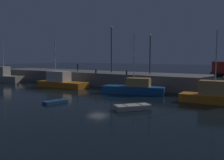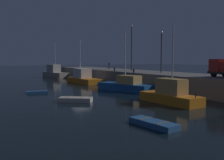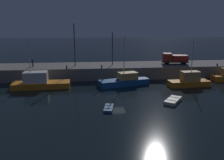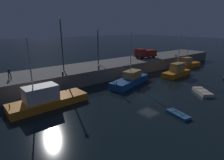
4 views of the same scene
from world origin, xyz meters
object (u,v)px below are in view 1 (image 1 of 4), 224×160
Objects in this scene: fishing_trawler_green at (3,76)px; fishing_boat_white at (61,81)px; mooring_buoy_near at (18,84)px; dockworker at (78,66)px; fishing_boat_blue at (135,88)px; bollard_central at (96,71)px; lamp_post_west at (111,46)px; lamp_post_east at (150,50)px; rowboat_white_mid at (132,107)px; dinghy_red_small at (55,102)px; bollard_west at (127,73)px; fishing_boat_orange at (213,95)px.

fishing_boat_white is at bearing 0.69° from fishing_trawler_green.
dockworker is (7.09, 9.72, 3.29)m from mooring_buoy_near.
fishing_boat_blue is 15.85× the size of bollard_central.
mooring_buoy_near is 0.67× the size of bollard_central.
lamp_post_west is 1.26× the size of lamp_post_east.
dockworker is (-8.59, -0.18, -4.17)m from lamp_post_west.
fishing_trawler_green is 39.84m from rowboat_white_mid.
fishing_boat_white reaches higher than dockworker.
rowboat_white_mid is 0.55× the size of lamp_post_east.
fishing_boat_blue reaches higher than dockworker.
fishing_boat_white is 24.64× the size of mooring_buoy_near.
dinghy_red_small is 0.42× the size of lamp_post_east.
bollard_west reaches higher than bollard_central.
fishing_boat_white is 10.02m from mooring_buoy_near.
lamp_post_east is at bearing 142.54° from fishing_boat_orange.
dockworker is (-29.51, 9.06, 2.50)m from fishing_boat_orange.
fishing_boat_white is 1.40× the size of lamp_post_east.
fishing_boat_white is 23.10m from rowboat_white_mid.
bollard_west is at bearing 89.76° from dinghy_red_small.
lamp_post_west is 14.69× the size of bollard_central.
bollard_central is at bearing 137.69° from rowboat_white_mid.
dinghy_red_small is at bearing -168.65° from rowboat_white_mid.
dockworker reaches higher than bollard_west.
bollard_central reaches higher than mooring_buoy_near.
dockworker is at bearing 142.96° from rowboat_white_mid.
dinghy_red_small is (-15.64, -10.49, -0.83)m from fishing_boat_orange.
dockworker is at bearing 125.35° from dinghy_red_small.
bollard_central is at bearing 25.98° from mooring_buoy_near.
bollard_central is (-22.42, 6.25, 1.81)m from fishing_boat_orange.
fishing_boat_white is 16.42× the size of bollard_central.
fishing_boat_orange reaches higher than dinghy_red_small.
mooring_buoy_near is at bearing -174.33° from fishing_boat_blue.
bollard_west is (29.13, 4.73, 1.59)m from fishing_trawler_green.
lamp_post_east is at bearing 5.34° from lamp_post_west.
fishing_trawler_green is 22.87m from bollard_central.
rowboat_white_mid is at bearing -14.57° from mooring_buoy_near.
fishing_boat_blue is 15.30m from fishing_boat_white.
dinghy_red_small is at bearing -90.24° from bollard_west.
bollard_central is (-9.39, -3.73, -3.92)m from lamp_post_east.
fishing_boat_white is 3.31× the size of dinghy_red_small.
fishing_trawler_green is at bearing -161.62° from lamp_post_west.
fishing_boat_white is 16.49m from dinghy_red_small.
lamp_post_west is (-9.36, 7.42, 6.81)m from fishing_boat_blue.
rowboat_white_mid is 1.28× the size of dinghy_red_small.
lamp_post_east is (31.67, 8.64, 5.49)m from fishing_trawler_green.
dinghy_red_small is 24.20m from dockworker.
lamp_post_west reaches higher than mooring_buoy_near.
fishing_boat_orange is 30.97m from dockworker.
fishing_boat_orange is at bearing -37.46° from lamp_post_east.
fishing_boat_orange is at bearing -21.30° from bollard_west.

